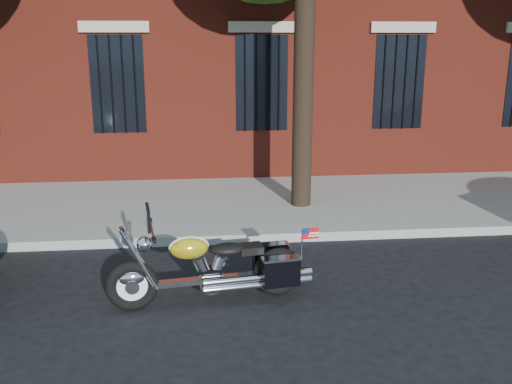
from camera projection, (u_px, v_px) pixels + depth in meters
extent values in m
plane|color=black|center=(301.00, 275.00, 7.78)|extent=(120.00, 120.00, 0.00)
cube|color=gray|center=(286.00, 236.00, 9.09)|extent=(40.00, 0.16, 0.15)
cube|color=gray|center=(272.00, 203.00, 10.89)|extent=(40.00, 3.60, 0.15)
cube|color=black|center=(261.00, 83.00, 12.11)|extent=(1.10, 0.14, 2.00)
cube|color=#B2A893|center=(262.00, 27.00, 11.78)|extent=(1.40, 0.20, 0.22)
cylinder|color=black|center=(262.00, 83.00, 12.04)|extent=(0.04, 0.04, 2.00)
cylinder|color=black|center=(303.00, 75.00, 9.96)|extent=(0.36, 0.36, 5.00)
torus|color=black|center=(132.00, 286.00, 6.70)|extent=(0.64, 0.23, 0.63)
torus|color=black|center=(278.00, 272.00, 7.11)|extent=(0.64, 0.23, 0.63)
cylinder|color=white|center=(132.00, 286.00, 6.70)|extent=(0.47, 0.12, 0.47)
cylinder|color=white|center=(278.00, 272.00, 7.11)|extent=(0.47, 0.12, 0.47)
ellipsoid|color=white|center=(132.00, 278.00, 6.68)|extent=(0.34, 0.16, 0.18)
ellipsoid|color=gold|center=(278.00, 263.00, 7.08)|extent=(0.35, 0.18, 0.18)
cube|color=white|center=(207.00, 280.00, 6.91)|extent=(1.41, 0.29, 0.08)
cylinder|color=white|center=(211.00, 281.00, 6.93)|extent=(0.32, 0.21, 0.30)
cylinder|color=white|center=(252.00, 282.00, 6.87)|extent=(1.17, 0.25, 0.08)
ellipsoid|color=gold|center=(189.00, 248.00, 6.75)|extent=(0.50, 0.33, 0.27)
ellipsoid|color=black|center=(228.00, 249.00, 6.87)|extent=(0.49, 0.33, 0.14)
cube|color=black|center=(271.00, 257.00, 7.30)|extent=(0.47, 0.21, 0.36)
cube|color=black|center=(281.00, 272.00, 6.85)|extent=(0.47, 0.21, 0.36)
cylinder|color=white|center=(152.00, 230.00, 6.59)|extent=(0.14, 0.73, 0.03)
sphere|color=white|center=(144.00, 244.00, 6.61)|extent=(0.21, 0.21, 0.19)
cube|color=black|center=(148.00, 218.00, 6.54)|extent=(0.09, 0.38, 0.26)
cube|color=red|center=(310.00, 234.00, 6.77)|extent=(0.21, 0.04, 0.13)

